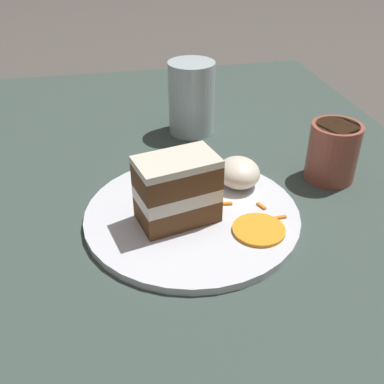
{
  "coord_description": "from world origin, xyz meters",
  "views": [
    {
      "loc": [
        0.42,
        -0.08,
        0.38
      ],
      "look_at": [
        -0.04,
        0.01,
        0.07
      ],
      "focal_mm": 42.0,
      "sensor_mm": 36.0,
      "label": 1
    }
  ],
  "objects_px": {
    "cake_slice": "(177,190)",
    "coffee_mug": "(333,150)",
    "orange_garnish": "(259,230)",
    "plate": "(192,215)",
    "drinking_glass": "(191,103)",
    "cream_dollop": "(239,172)"
  },
  "relations": [
    {
      "from": "plate",
      "to": "orange_garnish",
      "type": "distance_m",
      "value": 0.09
    },
    {
      "from": "cake_slice",
      "to": "coffee_mug",
      "type": "distance_m",
      "value": 0.25
    },
    {
      "from": "cream_dollop",
      "to": "coffee_mug",
      "type": "distance_m",
      "value": 0.14
    },
    {
      "from": "drinking_glass",
      "to": "cake_slice",
      "type": "bearing_deg",
      "value": -14.96
    },
    {
      "from": "cake_slice",
      "to": "cream_dollop",
      "type": "height_order",
      "value": "cake_slice"
    },
    {
      "from": "cream_dollop",
      "to": "drinking_glass",
      "type": "distance_m",
      "value": 0.21
    },
    {
      "from": "plate",
      "to": "cake_slice",
      "type": "xyz_separation_m",
      "value": [
        0.01,
        -0.02,
        0.05
      ]
    },
    {
      "from": "plate",
      "to": "cream_dollop",
      "type": "distance_m",
      "value": 0.1
    },
    {
      "from": "drinking_glass",
      "to": "coffee_mug",
      "type": "relative_size",
      "value": 1.45
    },
    {
      "from": "cake_slice",
      "to": "plate",
      "type": "bearing_deg",
      "value": 104.46
    },
    {
      "from": "cake_slice",
      "to": "drinking_glass",
      "type": "relative_size",
      "value": 0.86
    },
    {
      "from": "cream_dollop",
      "to": "coffee_mug",
      "type": "height_order",
      "value": "coffee_mug"
    },
    {
      "from": "orange_garnish",
      "to": "coffee_mug",
      "type": "xyz_separation_m",
      "value": [
        -0.11,
        0.15,
        0.03
      ]
    },
    {
      "from": "plate",
      "to": "drinking_glass",
      "type": "height_order",
      "value": "drinking_glass"
    },
    {
      "from": "cake_slice",
      "to": "cream_dollop",
      "type": "distance_m",
      "value": 0.12
    },
    {
      "from": "plate",
      "to": "orange_garnish",
      "type": "relative_size",
      "value": 4.29
    },
    {
      "from": "plate",
      "to": "orange_garnish",
      "type": "height_order",
      "value": "orange_garnish"
    },
    {
      "from": "plate",
      "to": "cake_slice",
      "type": "bearing_deg",
      "value": -62.02
    },
    {
      "from": "orange_garnish",
      "to": "coffee_mug",
      "type": "bearing_deg",
      "value": 127.9
    },
    {
      "from": "orange_garnish",
      "to": "plate",
      "type": "bearing_deg",
      "value": -128.04
    },
    {
      "from": "cream_dollop",
      "to": "orange_garnish",
      "type": "height_order",
      "value": "cream_dollop"
    },
    {
      "from": "orange_garnish",
      "to": "drinking_glass",
      "type": "distance_m",
      "value": 0.32
    }
  ]
}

